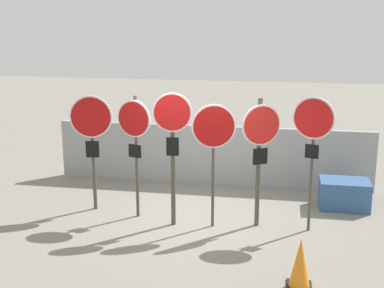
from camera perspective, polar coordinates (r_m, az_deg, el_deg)
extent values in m
plane|color=gray|center=(10.00, 0.39, -8.05)|extent=(40.00, 40.00, 0.00)
cube|color=gray|center=(11.84, 2.17, -1.17)|extent=(6.97, 0.12, 1.31)
cylinder|color=#474238|center=(10.36, -10.48, -1.20)|extent=(0.07, 0.07, 2.16)
cylinder|color=white|center=(10.13, -10.73, 2.87)|extent=(0.79, 0.16, 0.80)
cylinder|color=#AD0F0F|center=(10.11, -10.75, 2.85)|extent=(0.73, 0.15, 0.74)
cube|color=black|center=(10.27, -10.57, -0.55)|extent=(0.25, 0.07, 0.32)
cylinder|color=#474238|center=(9.85, -5.93, -1.44)|extent=(0.06, 0.06, 2.29)
cylinder|color=white|center=(9.63, -6.21, 2.70)|extent=(0.66, 0.22, 0.68)
cylinder|color=#AD0F0F|center=(9.62, -6.27, 2.68)|extent=(0.60, 0.20, 0.62)
cube|color=black|center=(9.77, -6.12, -0.74)|extent=(0.25, 0.10, 0.24)
cylinder|color=#474238|center=(9.42, -2.04, -2.10)|extent=(0.08, 0.08, 2.29)
cylinder|color=white|center=(9.14, -2.12, 3.38)|extent=(0.68, 0.11, 0.68)
cylinder|color=red|center=(9.12, -2.13, 3.36)|extent=(0.62, 0.10, 0.62)
cube|color=black|center=(9.27, -2.09, -0.27)|extent=(0.22, 0.05, 0.33)
cylinder|color=#474238|center=(9.35, 2.26, -2.45)|extent=(0.05, 0.05, 2.22)
cylinder|color=white|center=(9.12, 2.33, 1.91)|extent=(0.75, 0.21, 0.76)
cylinder|color=#AD0F0F|center=(9.10, 2.35, 1.88)|extent=(0.69, 0.19, 0.70)
cylinder|color=#474238|center=(9.44, 7.09, -2.06)|extent=(0.08, 0.08, 2.32)
cylinder|color=white|center=(9.22, 7.39, 2.02)|extent=(0.64, 0.37, 0.71)
cylinder|color=red|center=(9.20, 7.44, 1.99)|extent=(0.58, 0.34, 0.65)
cube|color=black|center=(9.35, 7.29, -1.31)|extent=(0.25, 0.15, 0.29)
cylinder|color=#474238|center=(9.38, 12.65, -2.43)|extent=(0.05, 0.05, 2.32)
cylinder|color=white|center=(9.13, 12.86, 2.70)|extent=(0.69, 0.23, 0.72)
cylinder|color=red|center=(9.11, 12.83, 2.68)|extent=(0.63, 0.22, 0.66)
cube|color=black|center=(9.25, 12.67, -0.77)|extent=(0.23, 0.09, 0.24)
cube|color=black|center=(7.90, 11.33, -14.62)|extent=(0.35, 0.35, 0.02)
cone|color=orange|center=(7.74, 11.46, -12.26)|extent=(0.29, 0.29, 0.71)
cube|color=#335684|center=(10.89, 15.92, -5.16)|extent=(0.95, 0.66, 0.56)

